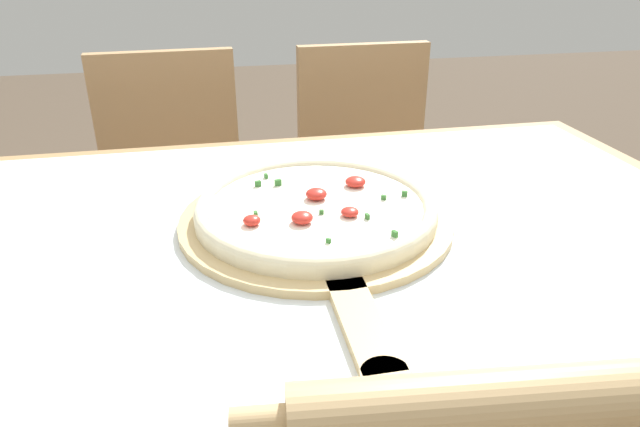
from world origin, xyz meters
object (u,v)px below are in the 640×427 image
(rolling_pin, at_px, (510,403))
(chair_left, at_px, (175,194))
(pizza, at_px, (316,208))
(chair_right, at_px, (369,179))
(pizza_peel, at_px, (318,225))

(rolling_pin, bearing_deg, chair_left, 105.73)
(pizza, height_order, rolling_pin, rolling_pin)
(pizza, xyz_separation_m, chair_right, (0.31, 0.76, -0.29))
(pizza_peel, relative_size, pizza, 1.61)
(rolling_pin, bearing_deg, pizza, 101.32)
(rolling_pin, relative_size, chair_left, 0.53)
(chair_right, bearing_deg, rolling_pin, -101.76)
(pizza, distance_m, rolling_pin, 0.42)
(rolling_pin, distance_m, chair_left, 1.25)
(pizza, relative_size, rolling_pin, 0.75)
(pizza_peel, distance_m, pizza, 0.03)
(pizza, xyz_separation_m, rolling_pin, (0.08, -0.41, 0.00))
(rolling_pin, bearing_deg, pizza_peel, 101.79)
(pizza, xyz_separation_m, chair_left, (-0.25, 0.76, -0.29))
(pizza, height_order, chair_right, chair_right)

